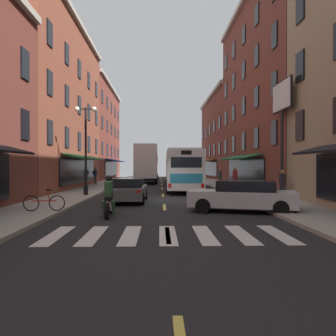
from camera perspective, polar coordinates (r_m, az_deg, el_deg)
ground_plane at (r=19.94m, az=-0.77°, el=-5.59°), size 34.80×80.00×0.10m
lane_centre_dashes at (r=19.68m, az=-0.76°, el=-5.51°), size 0.14×73.90×0.01m
crosswalk_near at (r=10.04m, az=-0.04°, el=-11.34°), size 7.10×2.80×0.01m
sidewalk_left at (r=20.71m, az=-17.39°, el=-5.05°), size 3.00×80.00×0.14m
sidewalk_right at (r=20.85m, az=15.73°, el=-5.01°), size 3.00×80.00×0.14m
billboard_sign at (r=21.19m, az=18.95°, el=9.60°), size 0.40×2.90×6.92m
transit_bus at (r=27.84m, az=2.38°, el=-0.23°), size 2.78×11.56×3.26m
box_truck at (r=37.55m, az=-3.69°, el=0.64°), size 2.50×7.97×4.27m
sedan_near at (r=15.05m, az=12.69°, el=-4.68°), size 4.90×3.05×1.38m
sedan_mid at (r=18.76m, az=-6.76°, el=-3.72°), size 1.98×4.36×1.34m
sedan_far at (r=49.72m, az=-2.89°, el=-1.06°), size 2.06×4.48×1.39m
motorcycle_rider at (r=13.61m, az=-10.09°, el=-5.22°), size 0.62×2.07×1.66m
bicycle_near at (r=14.91m, az=-20.45°, el=-5.55°), size 1.71×0.48×0.91m
pedestrian_near at (r=34.92m, az=-12.35°, el=-1.23°), size 0.51×0.49×1.67m
pedestrian_mid at (r=31.98m, az=8.88°, el=-1.50°), size 0.36×0.36×1.59m
pedestrian_far at (r=20.37m, az=18.96°, el=-2.59°), size 0.36×0.36×1.63m
pedestrian_rear at (r=25.46m, az=11.42°, el=-1.75°), size 0.36×0.36×1.79m
street_lamp_twin at (r=22.11m, az=-13.92°, el=3.65°), size 1.42×0.32×5.70m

